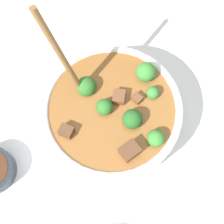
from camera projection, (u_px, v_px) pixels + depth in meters
ground_plane at (112, 120)px, 0.71m from camera, size 4.00×4.00×0.00m
stew_bowl at (112, 113)px, 0.66m from camera, size 0.29×0.29×0.30m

